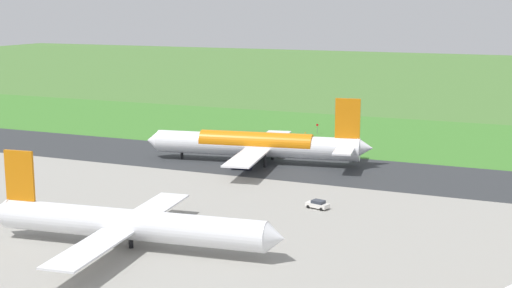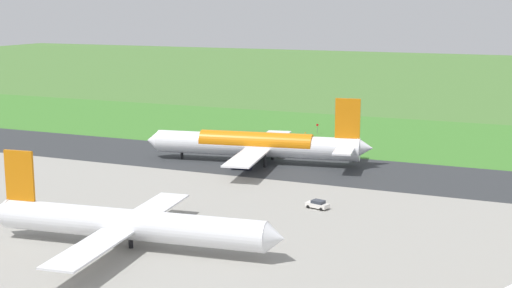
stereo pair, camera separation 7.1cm
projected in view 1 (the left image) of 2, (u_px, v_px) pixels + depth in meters
name	position (u px, v px, depth m)	size (l,w,h in m)	color
ground_plane	(300.00, 167.00, 166.28)	(800.00, 800.00, 0.00)	#477233
runway_asphalt	(300.00, 167.00, 166.27)	(600.00, 28.13, 0.06)	#2D3033
apron_concrete	(147.00, 259.00, 106.43)	(440.00, 110.00, 0.05)	gray
grass_verge_foreground	(348.00, 138.00, 201.78)	(600.00, 80.00, 0.04)	#3C782B
airliner_main	(258.00, 145.00, 169.57)	(54.01, 44.39, 15.88)	white
airliner_parked_mid	(129.00, 224.00, 110.55)	(48.27, 39.59, 14.09)	white
service_car_followme	(318.00, 204.00, 132.33)	(4.51, 2.78, 1.62)	silver
no_stopping_sign	(317.00, 128.00, 207.78)	(0.60, 0.10, 2.92)	slate
traffic_cone_orange	(305.00, 132.00, 209.02)	(0.40, 0.40, 0.55)	orange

